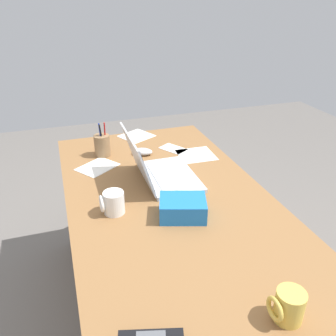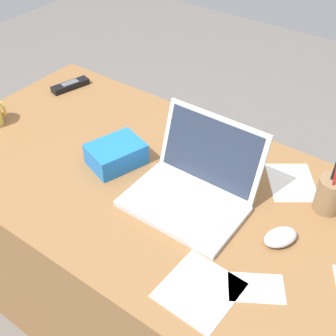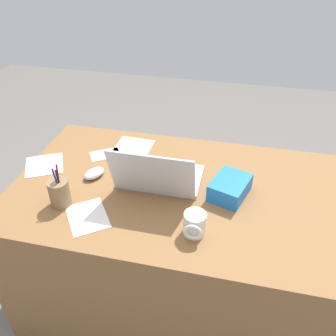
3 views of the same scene
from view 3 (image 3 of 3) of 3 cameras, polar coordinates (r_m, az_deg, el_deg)
The scene contains 11 objects.
ground_plane at distance 1.96m, azimuth 3.59°, elevation -19.99°, with size 6.00×6.00×0.00m, color slate.
desk at distance 1.68m, azimuth 4.04°, elevation -13.13°, with size 1.53×0.81×0.71m, color olive.
laptop at distance 1.43m, azimuth -1.64°, elevation -1.26°, with size 0.34×0.29×0.23m.
computer_mouse at distance 1.53m, azimuth -11.96°, elevation -0.87°, with size 0.06×0.10×0.03m, color silver.
coffee_mug_white at distance 1.23m, azimuth 4.35°, elevation -9.14°, with size 0.08×0.09×0.09m.
pen_holder at distance 1.40m, azimuth -17.29°, elevation -3.88°, with size 0.08×0.08×0.17m.
snack_bag at distance 1.41m, azimuth 10.07°, elevation -3.17°, with size 0.13×0.17×0.07m, color blue.
paper_note_near_laptop at distance 1.67m, azimuth -19.53°, elevation 0.47°, with size 0.16×0.16×0.00m, color white.
paper_note_left at distance 1.67m, azimuth -10.22°, elevation 2.19°, with size 0.14×0.09×0.00m, color white.
paper_note_right at distance 1.71m, azimuth -5.76°, elevation 3.33°, with size 0.17×0.18×0.00m, color white.
paper_note_front at distance 1.35m, azimuth -13.00°, elevation -7.73°, with size 0.14×0.18×0.00m, color white.
Camera 3 is at (-0.13, 1.11, 1.62)m, focal length 37.36 mm.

